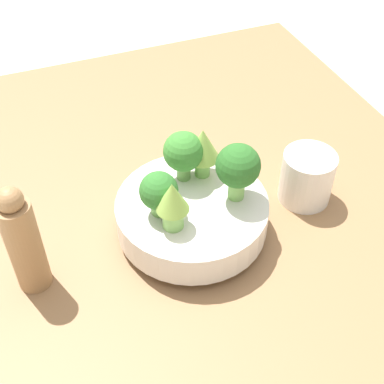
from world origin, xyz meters
The scene contains 10 objects.
ground_plane centered at (0.00, 0.00, 0.00)m, with size 6.00×6.00×0.00m, color beige.
table centered at (0.00, 0.00, 0.02)m, with size 1.18×0.82×0.04m.
bowl centered at (-0.03, -0.04, 0.08)m, with size 0.22×0.22×0.06m.
broccoli_floret_left centered at (-0.09, -0.03, 0.16)m, with size 0.06×0.06×0.08m.
broccoli_floret_back centered at (-0.02, 0.03, 0.16)m, with size 0.06×0.06×0.09m.
romanesco_piece_near centered at (0.00, -0.08, 0.15)m, with size 0.04×0.04×0.08m.
romanesco_piece_far centered at (-0.08, 0.00, 0.16)m, with size 0.05×0.05×0.08m.
broccoli_floret_front centered at (-0.03, -0.09, 0.15)m, with size 0.05×0.05×0.07m.
cup centered at (-0.04, 0.16, 0.09)m, with size 0.08×0.08×0.08m.
pepper_mill centered at (-0.03, -0.27, 0.13)m, with size 0.05×0.05×0.17m.
Camera 1 is at (0.47, -0.24, 0.64)m, focal length 50.00 mm.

